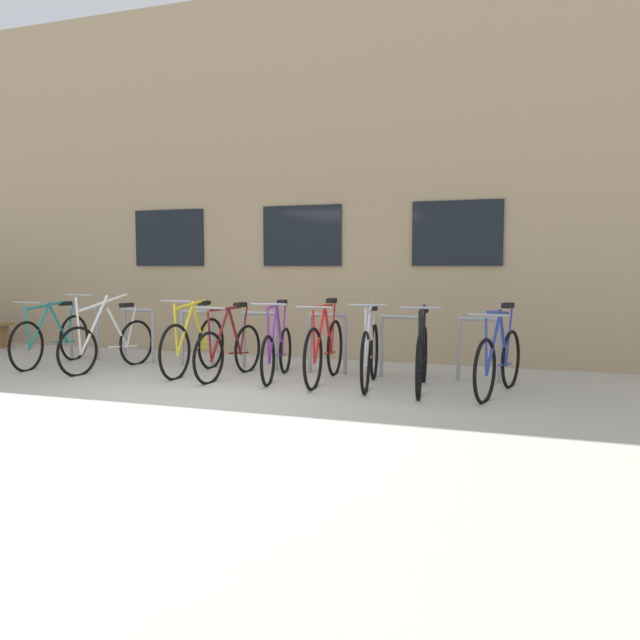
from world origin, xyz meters
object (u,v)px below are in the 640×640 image
object	(u,v)px
bicycle_teal	(52,339)
bicycle_white	(109,343)
bicycle_black	(422,357)
bicycle_yellow	(194,344)
bicycle_purple	(277,350)
bicycle_silver	(370,353)
bicycle_blue	(499,361)
bicycle_red	(325,350)
bicycle_maroon	(229,349)

from	to	relation	value
bicycle_teal	bicycle_white	world-z (taller)	bicycle_white
bicycle_black	bicycle_yellow	size ratio (longest dim) A/B	1.05
bicycle_purple	bicycle_yellow	world-z (taller)	bicycle_yellow
bicycle_silver	bicycle_purple	xyz separation A→B (m)	(-1.26, 0.08, -0.03)
bicycle_white	bicycle_yellow	bearing A→B (deg)	5.19
bicycle_blue	bicycle_white	xyz separation A→B (m)	(-5.29, 0.01, -0.01)
bicycle_blue	bicycle_yellow	world-z (taller)	bicycle_blue
bicycle_blue	bicycle_silver	bearing A→B (deg)	177.92
bicycle_red	bicycle_blue	xyz separation A→B (m)	(2.13, -0.13, -0.02)
bicycle_blue	bicycle_maroon	bearing A→B (deg)	179.80
bicycle_silver	bicycle_white	bearing A→B (deg)	-179.28
bicycle_maroon	bicycle_yellow	bearing A→B (deg)	169.13
bicycle_maroon	bicycle_yellow	distance (m)	0.60
bicycle_maroon	bicycle_purple	size ratio (longest dim) A/B	1.02
bicycle_silver	bicycle_maroon	world-z (taller)	bicycle_silver
bicycle_white	bicycle_blue	bearing A→B (deg)	-0.08
bicycle_teal	bicycle_purple	world-z (taller)	bicycle_purple
bicycle_teal	bicycle_purple	xyz separation A→B (m)	(3.59, 0.03, -0.02)
bicycle_teal	bicycle_yellow	distance (m)	2.37
bicycle_purple	bicycle_silver	bearing A→B (deg)	-3.51
bicycle_red	bicycle_black	xyz separation A→B (m)	(1.25, -0.11, -0.02)
bicycle_black	bicycle_maroon	bearing A→B (deg)	-179.97
bicycle_silver	bicycle_purple	bearing A→B (deg)	176.49
bicycle_maroon	bicycle_black	size ratio (longest dim) A/B	0.90
bicycle_white	bicycle_purple	distance (m)	2.52
bicycle_blue	bicycle_teal	bearing A→B (deg)	179.10
bicycle_yellow	bicycle_maroon	bearing A→B (deg)	-10.87
bicycle_teal	bicycle_black	size ratio (longest dim) A/B	1.01
bicycle_silver	bicycle_white	size ratio (longest dim) A/B	0.96
bicycle_blue	bicycle_purple	xyz separation A→B (m)	(-2.78, 0.13, -0.02)
bicycle_teal	bicycle_silver	distance (m)	4.85
bicycle_silver	bicycle_black	xyz separation A→B (m)	(0.64, -0.04, -0.01)
bicycle_red	bicycle_blue	bearing A→B (deg)	-3.37
bicycle_teal	bicycle_red	bearing A→B (deg)	0.34
bicycle_red	bicycle_silver	xyz separation A→B (m)	(0.61, -0.07, -0.01)
bicycle_red	bicycle_maroon	xyz separation A→B (m)	(-1.28, -0.11, -0.04)
bicycle_blue	bicycle_black	distance (m)	0.88
bicycle_silver	bicycle_purple	distance (m)	1.26
bicycle_teal	bicycle_maroon	distance (m)	2.96
bicycle_maroon	bicycle_blue	xyz separation A→B (m)	(3.41, -0.01, 0.02)
bicycle_red	bicycle_silver	bearing A→B (deg)	-6.58
bicycle_teal	bicycle_purple	distance (m)	3.59
bicycle_maroon	bicycle_white	bearing A→B (deg)	-179.86
bicycle_red	bicycle_purple	bearing A→B (deg)	179.37
bicycle_white	bicycle_black	size ratio (longest dim) A/B	0.98
bicycle_blue	bicycle_yellow	distance (m)	4.00
bicycle_white	bicycle_maroon	bearing A→B (deg)	0.14
bicycle_teal	bicycle_maroon	world-z (taller)	bicycle_maroon
bicycle_black	bicycle_yellow	xyz separation A→B (m)	(-3.12, 0.11, 0.01)
bicycle_silver	bicycle_yellow	bearing A→B (deg)	178.38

